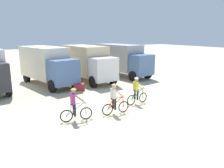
% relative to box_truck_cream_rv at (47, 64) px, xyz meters
% --- Properties ---
extents(ground_plane, '(120.00, 120.00, 0.00)m').
position_rel_box_truck_cream_rv_xyz_m(ground_plane, '(2.97, -11.00, -1.87)').
color(ground_plane, beige).
extents(box_truck_cream_rv, '(3.53, 7.06, 3.35)m').
position_rel_box_truck_cream_rv_xyz_m(box_truck_cream_rv, '(0.00, 0.00, 0.00)').
color(box_truck_cream_rv, beige).
rests_on(box_truck_cream_rv, ground).
extents(box_truck_tan_camper, '(2.70, 6.86, 3.35)m').
position_rel_box_truck_cream_rv_xyz_m(box_truck_tan_camper, '(3.78, -0.45, 0.00)').
color(box_truck_tan_camper, '#CCB78E').
rests_on(box_truck_tan_camper, ground).
extents(box_truck_grey_hauler, '(3.13, 6.98, 3.35)m').
position_rel_box_truck_cream_rv_xyz_m(box_truck_grey_hauler, '(8.03, -0.20, 0.00)').
color(box_truck_grey_hauler, '#9E9EA3').
rests_on(box_truck_grey_hauler, ground).
extents(cyclist_orange_shirt, '(1.71, 0.55, 1.82)m').
position_rel_box_truck_cream_rv_xyz_m(cyclist_orange_shirt, '(-1.26, -9.14, -1.03)').
color(cyclist_orange_shirt, black).
rests_on(cyclist_orange_shirt, ground).
extents(cyclist_cowboy_hat, '(1.73, 0.52, 1.82)m').
position_rel_box_truck_cream_rv_xyz_m(cyclist_cowboy_hat, '(1.04, -9.41, -1.03)').
color(cyclist_cowboy_hat, black).
rests_on(cyclist_cowboy_hat, ground).
extents(cyclist_near_camera, '(1.73, 0.52, 1.82)m').
position_rel_box_truck_cream_rv_xyz_m(cyclist_near_camera, '(3.24, -8.65, -1.03)').
color(cyclist_near_camera, black).
rests_on(cyclist_near_camera, ground).
extents(supply_crate, '(1.07, 1.06, 0.54)m').
position_rel_box_truck_cream_rv_xyz_m(supply_crate, '(1.54, -3.39, -1.60)').
color(supply_crate, '#9E2D2D').
rests_on(supply_crate, ground).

